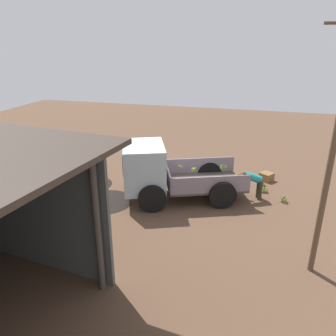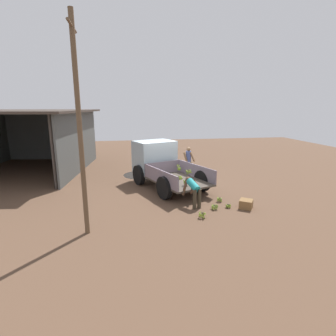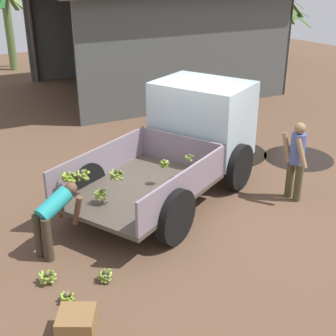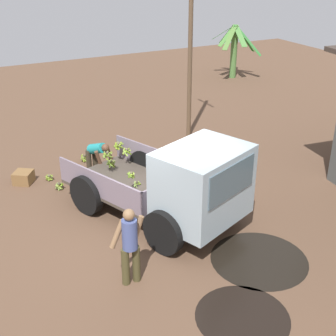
% 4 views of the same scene
% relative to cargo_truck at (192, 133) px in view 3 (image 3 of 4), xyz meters
% --- Properties ---
extents(ground, '(36.00, 36.00, 0.00)m').
position_rel_cargo_truck_xyz_m(ground, '(-0.43, -0.39, -1.12)').
color(ground, brown).
extents(mud_patch_0, '(2.02, 2.02, 0.01)m').
position_rel_cargo_truck_xyz_m(mud_patch_0, '(1.74, 0.79, -1.11)').
color(mud_patch_0, black).
rests_on(mud_patch_0, ground).
extents(mud_patch_1, '(1.68, 1.68, 0.01)m').
position_rel_cargo_truck_xyz_m(mud_patch_1, '(2.96, -0.49, -1.11)').
color(mud_patch_1, black).
rests_on(mud_patch_1, ground).
extents(cargo_truck, '(4.82, 3.47, 2.11)m').
position_rel_cargo_truck_xyz_m(cargo_truck, '(0.00, 0.00, 0.00)').
color(cargo_truck, '#473D35').
rests_on(cargo_truck, ground).
extents(warehouse_shed, '(9.24, 8.13, 3.62)m').
position_rel_cargo_truck_xyz_m(warehouse_shed, '(4.28, 7.35, 1.51)').
color(warehouse_shed, '#4C4F4D').
rests_on(warehouse_shed, ground).
extents(banana_palm_0, '(2.54, 2.56, 2.63)m').
position_rel_cargo_truck_xyz_m(banana_palm_0, '(11.74, 8.38, 0.31)').
color(banana_palm_0, '#456532').
rests_on(banana_palm_0, ground).
extents(banana_palm_2, '(2.18, 2.34, 3.30)m').
position_rel_cargo_truck_xyz_m(banana_palm_2, '(0.52, 13.56, 0.61)').
color(banana_palm_2, olive).
rests_on(banana_palm_2, ground).
extents(banana_palm_3, '(2.78, 2.15, 3.28)m').
position_rel_cargo_truck_xyz_m(banana_palm_3, '(10.67, 7.58, 0.62)').
color(banana_palm_3, '#66734E').
rests_on(banana_palm_3, ground).
extents(banana_palm_4, '(2.30, 2.30, 3.26)m').
position_rel_cargo_truck_xyz_m(banana_palm_4, '(3.66, 13.54, 0.61)').
color(banana_palm_4, '#4C5A36').
rests_on(banana_palm_4, ground).
extents(person_foreground_visitor, '(0.32, 0.70, 1.62)m').
position_rel_cargo_truck_xyz_m(person_foreground_visitor, '(1.17, -1.85, -0.22)').
color(person_foreground_visitor, '#464023').
rests_on(person_foreground_visitor, ground).
extents(person_worker_loading, '(0.86, 0.70, 1.11)m').
position_rel_cargo_truck_xyz_m(person_worker_loading, '(-3.47, -0.89, -0.42)').
color(person_worker_loading, '#382F22').
rests_on(person_worker_loading, ground).
extents(banana_bunch_on_ground_0, '(0.24, 0.24, 0.21)m').
position_rel_cargo_truck_xyz_m(banana_bunch_on_ground_0, '(-3.20, -2.08, -1.00)').
color(banana_bunch_on_ground_0, '#4C4531').
rests_on(banana_bunch_on_ground_0, ground).
extents(banana_bunch_on_ground_1, '(0.22, 0.23, 0.17)m').
position_rel_cargo_truck_xyz_m(banana_bunch_on_ground_1, '(-3.87, -2.18, -1.02)').
color(banana_bunch_on_ground_1, brown).
rests_on(banana_bunch_on_ground_1, ground).
extents(banana_bunch_on_ground_2, '(0.28, 0.28, 0.20)m').
position_rel_cargo_truck_xyz_m(banana_bunch_on_ground_2, '(-3.93, -1.61, -1.01)').
color(banana_bunch_on_ground_2, brown).
rests_on(banana_bunch_on_ground_2, ground).
extents(wooden_crate_0, '(0.66, 0.66, 0.34)m').
position_rel_cargo_truck_xyz_m(wooden_crate_0, '(-4.02, -2.85, -0.95)').
color(wooden_crate_0, brown).
rests_on(wooden_crate_0, ground).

